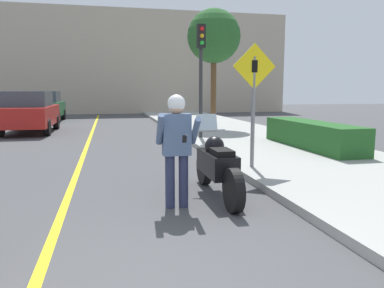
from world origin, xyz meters
TOP-DOWN VIEW (x-y plane):
  - sidewalk_curb at (4.80, 4.00)m, footprint 4.40×44.00m
  - road_center_line at (-0.60, 6.00)m, footprint 0.12×36.00m
  - building_backdrop at (0.00, 26.00)m, footprint 28.00×1.20m
  - motorcycle at (1.77, 2.80)m, footprint 0.62×2.29m
  - person_biker at (1.03, 2.36)m, footprint 0.59×0.46m
  - crossing_sign at (2.96, 4.28)m, footprint 0.91×0.08m
  - traffic_light at (3.11, 9.30)m, footprint 0.26×0.30m
  - hedge_row at (5.60, 6.50)m, footprint 0.90×4.02m
  - street_tree at (4.46, 12.53)m, footprint 2.22×2.22m
  - parked_car_red at (-3.04, 13.38)m, footprint 1.88×4.20m
  - parked_car_green at (-3.36, 19.12)m, footprint 1.88×4.20m

SIDE VIEW (x-z plane):
  - road_center_line at x=-0.60m, z-range 0.00..0.01m
  - sidewalk_curb at x=4.80m, z-range 0.00..0.14m
  - hedge_row at x=5.60m, z-range 0.14..0.85m
  - motorcycle at x=1.77m, z-range -0.14..1.16m
  - parked_car_red at x=-3.04m, z-range 0.02..1.70m
  - parked_car_green at x=-3.36m, z-range 0.02..1.70m
  - person_biker at x=1.03m, z-range 0.18..1.83m
  - crossing_sign at x=2.96m, z-range 0.39..2.90m
  - traffic_light at x=3.11m, z-range 0.86..4.57m
  - building_backdrop at x=0.00m, z-range 0.00..7.64m
  - street_tree at x=4.46m, z-range 1.45..6.38m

